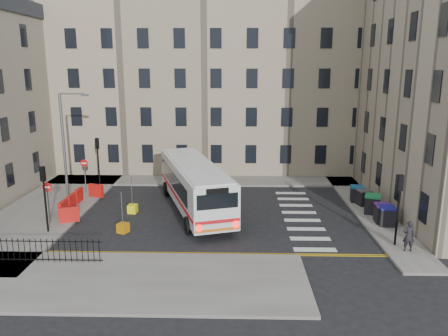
{
  "coord_description": "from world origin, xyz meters",
  "views": [
    {
      "loc": [
        -0.52,
        -28.94,
        10.07
      ],
      "look_at": [
        -1.31,
        1.21,
        3.0
      ],
      "focal_mm": 35.0,
      "sensor_mm": 36.0,
      "label": 1
    }
  ],
  "objects_px": {
    "wheelie_bin_d": "(363,197)",
    "pedestrian": "(409,236)",
    "wheelie_bin_c": "(372,204)",
    "bollard_chevron": "(123,228)",
    "wheelie_bin_a": "(386,215)",
    "wheelie_bin_b": "(383,213)",
    "bollard_yellow": "(133,209)",
    "bus": "(194,184)",
    "streetlamp": "(64,147)",
    "wheelie_bin_e": "(357,194)"
  },
  "relations": [
    {
      "from": "bollard_yellow",
      "to": "bollard_chevron",
      "type": "distance_m",
      "value": 3.72
    },
    {
      "from": "wheelie_bin_d",
      "to": "wheelie_bin_e",
      "type": "relative_size",
      "value": 1.03
    },
    {
      "from": "wheelie_bin_a",
      "to": "bollard_chevron",
      "type": "xyz_separation_m",
      "value": [
        -16.58,
        -1.41,
        -0.47
      ]
    },
    {
      "from": "wheelie_bin_b",
      "to": "pedestrian",
      "type": "bearing_deg",
      "value": -87.58
    },
    {
      "from": "pedestrian",
      "to": "wheelie_bin_e",
      "type": "bearing_deg",
      "value": -87.96
    },
    {
      "from": "wheelie_bin_a",
      "to": "wheelie_bin_c",
      "type": "height_order",
      "value": "wheelie_bin_c"
    },
    {
      "from": "wheelie_bin_c",
      "to": "wheelie_bin_d",
      "type": "relative_size",
      "value": 1.17
    },
    {
      "from": "streetlamp",
      "to": "wheelie_bin_e",
      "type": "height_order",
      "value": "streetlamp"
    },
    {
      "from": "streetlamp",
      "to": "bollard_chevron",
      "type": "height_order",
      "value": "streetlamp"
    },
    {
      "from": "bollard_yellow",
      "to": "streetlamp",
      "type": "bearing_deg",
      "value": 159.47
    },
    {
      "from": "streetlamp",
      "to": "bollard_yellow",
      "type": "xyz_separation_m",
      "value": [
        5.3,
        -1.98,
        -4.04
      ]
    },
    {
      "from": "wheelie_bin_c",
      "to": "wheelie_bin_b",
      "type": "bearing_deg",
      "value": -66.11
    },
    {
      "from": "streetlamp",
      "to": "wheelie_bin_b",
      "type": "xyz_separation_m",
      "value": [
        22.06,
        -3.84,
        -3.57
      ]
    },
    {
      "from": "wheelie_bin_c",
      "to": "wheelie_bin_d",
      "type": "height_order",
      "value": "wheelie_bin_c"
    },
    {
      "from": "bollard_yellow",
      "to": "wheelie_bin_d",
      "type": "bearing_deg",
      "value": 6.27
    },
    {
      "from": "wheelie_bin_a",
      "to": "wheelie_bin_c",
      "type": "relative_size",
      "value": 0.84
    },
    {
      "from": "wheelie_bin_a",
      "to": "wheelie_bin_e",
      "type": "distance_m",
      "value": 4.95
    },
    {
      "from": "bus",
      "to": "wheelie_bin_b",
      "type": "bearing_deg",
      "value": -29.56
    },
    {
      "from": "bus",
      "to": "bollard_yellow",
      "type": "height_order",
      "value": "bus"
    },
    {
      "from": "bus",
      "to": "bollard_yellow",
      "type": "distance_m",
      "value": 4.66
    },
    {
      "from": "wheelie_bin_a",
      "to": "pedestrian",
      "type": "relative_size",
      "value": 0.7
    },
    {
      "from": "wheelie_bin_a",
      "to": "bollard_chevron",
      "type": "distance_m",
      "value": 16.64
    },
    {
      "from": "bollard_yellow",
      "to": "wheelie_bin_b",
      "type": "bearing_deg",
      "value": -6.32
    },
    {
      "from": "wheelie_bin_b",
      "to": "bollard_yellow",
      "type": "xyz_separation_m",
      "value": [
        -16.76,
        1.85,
        -0.46
      ]
    },
    {
      "from": "wheelie_bin_d",
      "to": "bus",
      "type": "bearing_deg",
      "value": 171.27
    },
    {
      "from": "wheelie_bin_d",
      "to": "bollard_yellow",
      "type": "bearing_deg",
      "value": 172.53
    },
    {
      "from": "wheelie_bin_c",
      "to": "bollard_yellow",
      "type": "height_order",
      "value": "wheelie_bin_c"
    },
    {
      "from": "bus",
      "to": "bollard_chevron",
      "type": "xyz_separation_m",
      "value": [
        -4.04,
        -4.45,
        -1.63
      ]
    },
    {
      "from": "bus",
      "to": "pedestrian",
      "type": "height_order",
      "value": "bus"
    },
    {
      "from": "wheelie_bin_b",
      "to": "bollard_yellow",
      "type": "bearing_deg",
      "value": 177.09
    },
    {
      "from": "bus",
      "to": "bollard_chevron",
      "type": "relative_size",
      "value": 20.91
    },
    {
      "from": "streetlamp",
      "to": "bollard_chevron",
      "type": "bearing_deg",
      "value": -45.65
    },
    {
      "from": "bus",
      "to": "wheelie_bin_e",
      "type": "distance_m",
      "value": 12.21
    },
    {
      "from": "pedestrian",
      "to": "wheelie_bin_d",
      "type": "bearing_deg",
      "value": -89.54
    },
    {
      "from": "wheelie_bin_c",
      "to": "wheelie_bin_e",
      "type": "height_order",
      "value": "wheelie_bin_c"
    },
    {
      "from": "bus",
      "to": "wheelie_bin_d",
      "type": "height_order",
      "value": "bus"
    },
    {
      "from": "wheelie_bin_b",
      "to": "wheelie_bin_d",
      "type": "distance_m",
      "value": 3.68
    },
    {
      "from": "pedestrian",
      "to": "bollard_yellow",
      "type": "height_order",
      "value": "pedestrian"
    },
    {
      "from": "bus",
      "to": "wheelie_bin_d",
      "type": "xyz_separation_m",
      "value": [
        12.26,
        1.08,
        -1.2
      ]
    },
    {
      "from": "wheelie_bin_a",
      "to": "bollard_yellow",
      "type": "height_order",
      "value": "wheelie_bin_a"
    },
    {
      "from": "wheelie_bin_a",
      "to": "wheelie_bin_b",
      "type": "relative_size",
      "value": 1.0
    },
    {
      "from": "wheelie_bin_c",
      "to": "pedestrian",
      "type": "relative_size",
      "value": 0.83
    },
    {
      "from": "bollard_yellow",
      "to": "wheelie_bin_a",
      "type": "bearing_deg",
      "value": -7.76
    },
    {
      "from": "wheelie_bin_c",
      "to": "bollard_chevron",
      "type": "bearing_deg",
      "value": -146.44
    },
    {
      "from": "pedestrian",
      "to": "streetlamp",
      "type": "bearing_deg",
      "value": -21.15
    },
    {
      "from": "streetlamp",
      "to": "wheelie_bin_e",
      "type": "relative_size",
      "value": 6.8
    },
    {
      "from": "streetlamp",
      "to": "wheelie_bin_e",
      "type": "distance_m",
      "value": 21.92
    },
    {
      "from": "wheelie_bin_b",
      "to": "wheelie_bin_a",
      "type": "bearing_deg",
      "value": -75.89
    },
    {
      "from": "wheelie_bin_d",
      "to": "pedestrian",
      "type": "xyz_separation_m",
      "value": [
        0.11,
        -8.2,
        0.29
      ]
    },
    {
      "from": "streetlamp",
      "to": "bus",
      "type": "bearing_deg",
      "value": -7.35
    }
  ]
}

